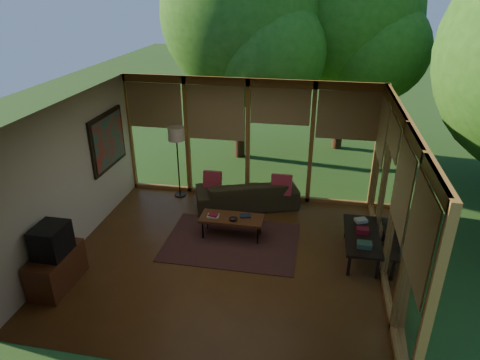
% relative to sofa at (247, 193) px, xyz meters
% --- Properties ---
extents(floor, '(5.50, 5.50, 0.00)m').
position_rel_sofa_xyz_m(floor, '(-0.07, -2.00, -0.32)').
color(floor, brown).
rests_on(floor, ground).
extents(ceiling, '(5.50, 5.50, 0.00)m').
position_rel_sofa_xyz_m(ceiling, '(-0.07, -2.00, 2.38)').
color(ceiling, white).
rests_on(ceiling, ground).
extents(wall_left, '(0.04, 5.00, 2.70)m').
position_rel_sofa_xyz_m(wall_left, '(-2.82, -2.00, 1.03)').
color(wall_left, beige).
rests_on(wall_left, ground).
extents(wall_front, '(5.50, 0.04, 2.70)m').
position_rel_sofa_xyz_m(wall_front, '(-0.07, -4.50, 1.03)').
color(wall_front, beige).
rests_on(wall_front, ground).
extents(window_wall_back, '(5.50, 0.12, 2.70)m').
position_rel_sofa_xyz_m(window_wall_back, '(-0.07, 0.50, 1.03)').
color(window_wall_back, olive).
rests_on(window_wall_back, ground).
extents(window_wall_right, '(0.12, 5.00, 2.70)m').
position_rel_sofa_xyz_m(window_wall_right, '(2.68, -2.00, 1.03)').
color(window_wall_right, olive).
rests_on(window_wall_right, ground).
extents(tree_nw, '(4.00, 4.00, 5.73)m').
position_rel_sofa_xyz_m(tree_nw, '(-0.71, 2.99, 3.40)').
color(tree_nw, '#3D2216').
rests_on(tree_nw, ground).
extents(tree_ne, '(3.81, 3.81, 5.61)m').
position_rel_sofa_xyz_m(tree_ne, '(2.00, 4.23, 3.38)').
color(tree_ne, '#3D2216').
rests_on(tree_ne, ground).
extents(rug, '(2.48, 1.76, 0.01)m').
position_rel_sofa_xyz_m(rug, '(-0.03, -1.48, -0.31)').
color(rug, brown).
rests_on(rug, floor).
extents(sofa, '(2.33, 1.52, 0.63)m').
position_rel_sofa_xyz_m(sofa, '(0.00, 0.00, 0.00)').
color(sofa, '#312B18').
rests_on(sofa, floor).
extents(pillow_left, '(0.39, 0.21, 0.41)m').
position_rel_sofa_xyz_m(pillow_left, '(-0.75, -0.05, 0.26)').
color(pillow_left, maroon).
rests_on(pillow_left, sofa).
extents(pillow_right, '(0.43, 0.23, 0.46)m').
position_rel_sofa_xyz_m(pillow_right, '(0.75, -0.05, 0.28)').
color(pillow_right, maroon).
rests_on(pillow_right, sofa).
extents(ct_book_lower, '(0.24, 0.19, 0.03)m').
position_rel_sofa_xyz_m(ct_book_lower, '(-0.42, -1.33, 0.12)').
color(ct_book_lower, '#A9A499').
rests_on(ct_book_lower, coffee_table).
extents(ct_book_upper, '(0.19, 0.15, 0.03)m').
position_rel_sofa_xyz_m(ct_book_upper, '(-0.42, -1.33, 0.15)').
color(ct_book_upper, maroon).
rests_on(ct_book_upper, coffee_table).
extents(ct_book_side, '(0.22, 0.19, 0.03)m').
position_rel_sofa_xyz_m(ct_book_side, '(0.18, -1.20, 0.12)').
color(ct_book_side, '#161F33').
rests_on(ct_book_side, coffee_table).
extents(ct_bowl, '(0.16, 0.16, 0.07)m').
position_rel_sofa_xyz_m(ct_bowl, '(-0.02, -1.38, 0.14)').
color(ct_bowl, black).
rests_on(ct_bowl, coffee_table).
extents(media_cabinet, '(0.50, 1.00, 0.60)m').
position_rel_sofa_xyz_m(media_cabinet, '(-2.54, -3.23, -0.02)').
color(media_cabinet, '#5A2E18').
rests_on(media_cabinet, floor).
extents(television, '(0.45, 0.55, 0.50)m').
position_rel_sofa_xyz_m(television, '(-2.52, -3.23, 0.53)').
color(television, black).
rests_on(television, media_cabinet).
extents(console_book_a, '(0.25, 0.18, 0.09)m').
position_rel_sofa_xyz_m(console_book_a, '(2.33, -1.90, 0.18)').
color(console_book_a, '#305444').
rests_on(console_book_a, side_console).
extents(console_book_b, '(0.21, 0.15, 0.09)m').
position_rel_sofa_xyz_m(console_book_b, '(2.33, -1.45, 0.19)').
color(console_book_b, maroon).
rests_on(console_book_b, side_console).
extents(console_book_c, '(0.26, 0.23, 0.06)m').
position_rel_sofa_xyz_m(console_book_c, '(2.33, -1.05, 0.17)').
color(console_book_c, '#A9A499').
rests_on(console_book_c, side_console).
extents(floor_lamp, '(0.36, 0.36, 1.65)m').
position_rel_sofa_xyz_m(floor_lamp, '(-1.61, 0.23, 1.09)').
color(floor_lamp, black).
rests_on(floor_lamp, floor).
extents(coffee_table, '(1.20, 0.50, 0.43)m').
position_rel_sofa_xyz_m(coffee_table, '(-0.07, -1.28, 0.07)').
color(coffee_table, '#5A2E18').
rests_on(coffee_table, floor).
extents(side_console, '(0.60, 1.40, 0.46)m').
position_rel_sofa_xyz_m(side_console, '(2.33, -1.50, 0.09)').
color(side_console, black).
rests_on(side_console, floor).
extents(wall_painting, '(0.06, 1.35, 1.15)m').
position_rel_sofa_xyz_m(wall_painting, '(-2.78, -0.60, 1.23)').
color(wall_painting, black).
rests_on(wall_painting, wall_left).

